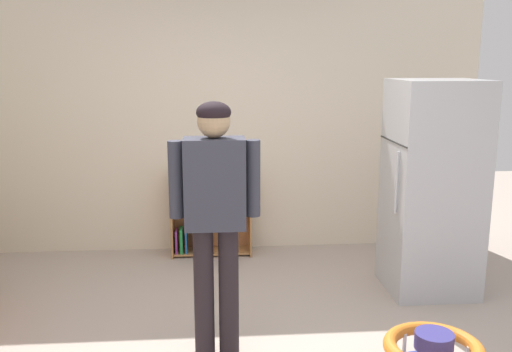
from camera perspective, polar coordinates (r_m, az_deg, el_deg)
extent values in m
cube|color=beige|center=(5.66, -3.26, 5.86)|extent=(5.20, 0.06, 2.70)
cube|color=#B7BABF|center=(4.87, 17.58, -1.15)|extent=(0.70, 0.68, 1.78)
cylinder|color=silver|center=(4.57, 14.19, -0.64)|extent=(0.02, 0.02, 0.50)
cube|color=#333333|center=(4.67, 13.86, 3.44)|extent=(0.01, 0.67, 0.01)
cube|color=#B07A47|center=(5.63, -8.58, -3.89)|extent=(0.02, 0.28, 0.85)
cube|color=#B07A47|center=(5.62, -0.61, -3.76)|extent=(0.02, 0.28, 0.85)
cube|color=#B17447|center=(5.74, -4.60, -3.48)|extent=(0.80, 0.02, 0.85)
cube|color=#B07A47|center=(5.73, -4.53, -7.64)|extent=(0.76, 0.24, 0.02)
cube|color=#B07A47|center=(5.61, -4.60, -3.73)|extent=(0.76, 0.24, 0.02)
cube|color=#8B368C|center=(5.68, -8.11, -6.58)|extent=(0.02, 0.17, 0.23)
cube|color=#2C804F|center=(5.56, -8.23, -2.73)|extent=(0.03, 0.17, 0.21)
cube|color=#248E40|center=(5.67, -7.62, -6.49)|extent=(0.03, 0.17, 0.25)
cube|color=brown|center=(5.57, -7.68, -2.95)|extent=(0.03, 0.17, 0.16)
cube|color=#1E5698|center=(5.67, -7.13, -6.45)|extent=(0.02, 0.17, 0.26)
cube|color=#38433F|center=(5.55, -7.27, -2.46)|extent=(0.03, 0.17, 0.26)
cube|color=#4B463E|center=(5.66, -6.24, -6.53)|extent=(0.03, 0.17, 0.24)
cube|color=orange|center=(5.56, -6.77, -2.74)|extent=(0.02, 0.17, 0.20)
cube|color=brown|center=(5.67, -5.47, -6.83)|extent=(0.02, 0.17, 0.17)
cube|color=orange|center=(5.56, -6.28, -2.84)|extent=(0.03, 0.17, 0.18)
cube|color=red|center=(5.67, -5.45, -6.75)|extent=(0.02, 0.17, 0.19)
cube|color=#2B5B9F|center=(5.55, -5.78, -2.60)|extent=(0.02, 0.17, 0.23)
cube|color=olive|center=(5.66, -4.81, -6.56)|extent=(0.03, 0.17, 0.23)
cylinder|color=black|center=(3.70, -5.33, -11.93)|extent=(0.13, 0.13, 0.90)
cylinder|color=black|center=(3.70, -2.80, -11.89)|extent=(0.13, 0.13, 0.90)
cube|color=#363744|center=(3.47, -4.24, -0.77)|extent=(0.38, 0.22, 0.57)
cylinder|color=#363744|center=(3.47, -8.22, -0.37)|extent=(0.09, 0.09, 0.48)
cylinder|color=#363744|center=(3.47, -0.29, -0.24)|extent=(0.09, 0.09, 0.48)
sphere|color=tan|center=(3.41, -4.34, 5.58)|extent=(0.20, 0.20, 0.20)
ellipsoid|color=black|center=(3.40, -4.36, 6.52)|extent=(0.21, 0.21, 0.13)
torus|color=orange|center=(3.70, 17.70, -16.43)|extent=(0.60, 0.60, 0.08)
cylinder|color=navy|center=(3.67, 17.75, -15.74)|extent=(0.23, 0.23, 0.10)
cylinder|color=silver|center=(3.86, 14.93, -16.54)|extent=(0.02, 0.02, 0.18)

